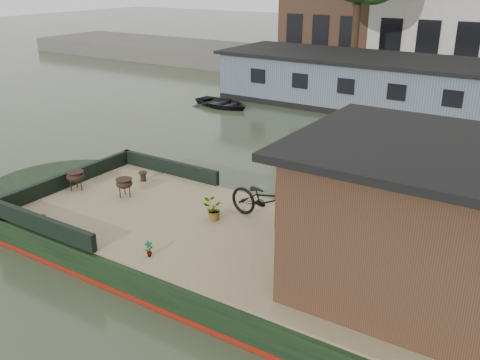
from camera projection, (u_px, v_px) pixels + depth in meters
The scene contains 15 objects.
ground at pixel (291, 284), 9.84m from camera, with size 120.00×120.00×0.00m, color #2E3723.
houseboat_hull at pixel (231, 252), 10.42m from camera, with size 14.01×4.02×0.60m.
houseboat_deck at pixel (293, 254), 9.61m from camera, with size 11.80×3.80×0.05m, color #957E5C.
bow_bulwark at pixel (95, 186), 12.11m from camera, with size 3.00×4.00×0.35m.
cabin at pixel (424, 220), 8.05m from camera, with size 4.00×3.50×2.42m.
bicycle at pixel (266, 200), 10.67m from camera, with size 0.61×1.74×0.91m, color black.
potted_plant_c at pixel (213, 210), 10.80m from camera, with size 0.40×0.35×0.44m, color #A54330.
potted_plant_d at pixel (329, 221), 10.28m from camera, with size 0.27×0.27×0.49m, color brown.
potted_plant_e at pixel (149, 249), 9.43m from camera, with size 0.16×0.11×0.30m, color #915E2A.
brazier_front at pixel (125, 188), 11.94m from camera, with size 0.39×0.39×0.42m, color black, non-canonical shape.
brazier_rear at pixel (76, 181), 12.31m from camera, with size 0.42×0.42×0.45m, color black, non-canonical shape.
bollard_port at pixel (143, 176), 12.86m from camera, with size 0.20×0.20×0.23m, color black.
bollard_stbd at pixel (42, 220), 10.64m from camera, with size 0.17×0.17×0.19m, color black.
dinghy at pixel (222, 100), 22.65m from camera, with size 1.92×2.69×0.56m, color black.
far_houseboat at pixel (464, 95), 20.41m from camera, with size 20.40×4.40×2.11m.
Camera 1 is at (3.82, -7.61, 5.38)m, focal length 40.00 mm.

